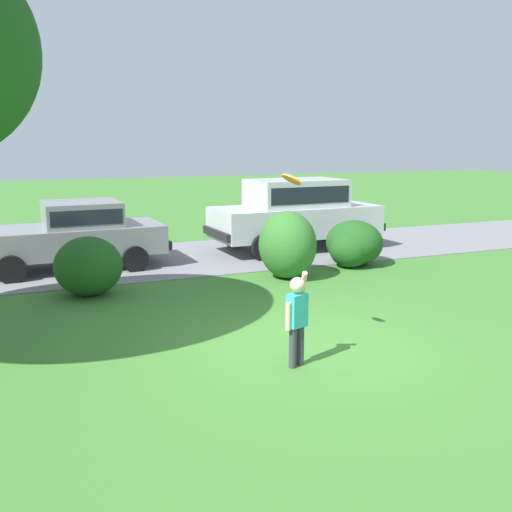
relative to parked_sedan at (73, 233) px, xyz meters
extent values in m
plane|color=#3D752D|center=(2.64, -6.73, -0.85)|extent=(80.00, 80.00, 0.00)
cube|color=slate|center=(2.64, 0.20, -0.84)|extent=(28.00, 4.40, 0.02)
ellipsoid|color=#1E511C|center=(0.04, -2.57, -0.28)|extent=(1.29, 1.31, 1.14)
ellipsoid|color=#1E511C|center=(-0.08, -2.43, -0.52)|extent=(0.72, 0.72, 0.65)
ellipsoid|color=#33702B|center=(4.19, -2.73, -0.12)|extent=(1.23, 1.37, 1.46)
ellipsoid|color=#1E511C|center=(6.25, -2.11, -0.31)|extent=(1.31, 1.46, 1.07)
ellipsoid|color=#1E511C|center=(6.01, -2.33, -0.41)|extent=(0.97, 0.97, 0.88)
cube|color=gray|center=(-0.10, 0.00, -0.17)|extent=(4.27, 2.00, 0.64)
cube|color=gray|center=(0.22, 0.01, 0.43)|extent=(1.74, 1.68, 0.56)
cube|color=black|center=(0.22, 0.01, 0.43)|extent=(1.61, 1.70, 0.34)
cylinder|color=black|center=(-1.36, -0.99, -0.55)|extent=(0.61, 0.24, 0.60)
cylinder|color=black|center=(-1.43, 0.89, -0.55)|extent=(0.61, 0.24, 0.60)
cylinder|color=black|center=(1.24, -0.89, -0.55)|extent=(0.61, 0.24, 0.60)
cylinder|color=black|center=(1.17, 0.99, -0.55)|extent=(0.61, 0.24, 0.60)
cube|color=black|center=(2.04, 0.08, -0.33)|extent=(0.19, 1.75, 0.20)
cube|color=silver|center=(5.80, 0.15, -0.05)|extent=(4.57, 2.01, 0.80)
cube|color=silver|center=(5.80, 0.15, 0.71)|extent=(2.54, 1.71, 0.72)
cube|color=black|center=(5.80, 0.15, 0.71)|extent=(2.34, 1.73, 0.43)
cylinder|color=black|center=(4.44, -0.84, -0.51)|extent=(0.69, 0.25, 0.68)
cylinder|color=black|center=(4.37, 1.03, -0.51)|extent=(0.69, 0.25, 0.68)
cylinder|color=black|center=(7.23, -0.74, -0.51)|extent=(0.69, 0.25, 0.68)
cylinder|color=black|center=(7.16, 1.14, -0.51)|extent=(0.69, 0.25, 0.68)
cube|color=black|center=(3.51, 0.06, -0.25)|extent=(0.19, 1.75, 0.20)
cube|color=black|center=(8.09, 0.24, -0.25)|extent=(0.19, 1.75, 0.20)
cylinder|color=#383842|center=(2.08, -7.34, -0.57)|extent=(0.10, 0.10, 0.55)
cylinder|color=#383842|center=(2.21, -7.29, -0.57)|extent=(0.10, 0.10, 0.55)
cube|color=#33B2B2|center=(2.14, -7.32, -0.08)|extent=(0.30, 0.23, 0.44)
sphere|color=beige|center=(2.14, -7.32, 0.26)|extent=(0.20, 0.20, 0.20)
cylinder|color=beige|center=(2.28, -7.22, 0.24)|extent=(0.16, 0.28, 0.39)
cylinder|color=beige|center=(1.99, -7.37, -0.13)|extent=(0.07, 0.07, 0.36)
cylinder|color=orange|center=(2.28, -6.83, 1.58)|extent=(0.26, 0.28, 0.18)
cylinder|color=red|center=(2.28, -6.83, 1.58)|extent=(0.15, 0.16, 0.11)
camera|label=1|loc=(-1.08, -13.75, 2.08)|focal=40.37mm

